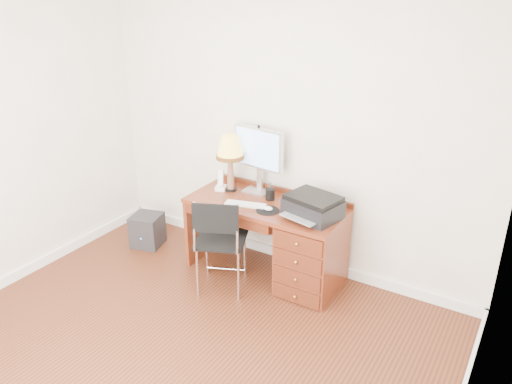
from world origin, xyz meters
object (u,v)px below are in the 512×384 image
Objects in this scene: phone at (221,184)px; chair at (216,235)px; monitor at (258,152)px; equipment_box at (147,230)px; printer at (313,206)px; desk at (296,244)px; leg_lamp at (230,151)px.

chair is (0.31, -0.54, -0.24)m from phone.
monitor is 0.69× the size of chair.
chair is 1.25m from equipment_box.
monitor reaches higher than printer.
chair is (-0.73, -0.45, -0.28)m from printer.
desk is 2.33× the size of monitor.
equipment_box is (-1.70, -0.18, -0.24)m from desk.
printer is at bearing -21.01° from phone.
printer is 1.01m from leg_lamp.
monitor reaches higher than desk.
monitor is (-0.54, 0.22, 0.74)m from desk.
printer reaches higher than chair.
monitor reaches higher than equipment_box.
leg_lamp is at bearing 173.42° from desk.
desk is 1.73m from equipment_box.
equipment_box is at bearing 178.65° from phone.
monitor is 3.02× the size of phone.
phone is 1.08m from equipment_box.
monitor reaches higher than phone.
leg_lamp is at bearing -143.79° from monitor.
monitor is at bearing 11.42° from phone.
monitor is 1.83× the size of equipment_box.
equipment_box is at bearing -152.82° from monitor.
phone is at bearing -171.72° from printer.
desk is 4.27× the size of equipment_box.
leg_lamp is (-0.24, -0.13, 0.01)m from monitor.
printer is 1.48× the size of equipment_box.
chair is at bearing -30.83° from equipment_box.
desk is at bearing -9.73° from equipment_box.
desk is at bearing -178.89° from printer.
leg_lamp is 2.64× the size of phone.
leg_lamp reaches higher than equipment_box.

